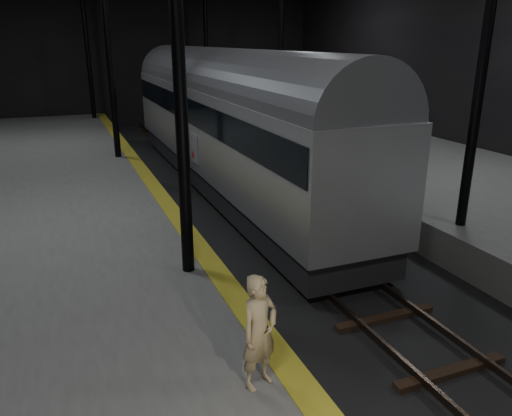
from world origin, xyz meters
TOP-DOWN VIEW (x-y plane):
  - ground at (0.00, 0.00)m, footprint 44.00×44.00m
  - platform_left at (-7.50, 0.00)m, footprint 9.00×43.80m
  - platform_right at (7.50, 0.00)m, footprint 9.00×43.80m
  - tactile_strip at (-3.25, 0.00)m, footprint 0.50×43.80m
  - track at (0.00, 0.00)m, footprint 2.40×43.00m
  - train at (-0.00, 4.90)m, footprint 3.01×20.10m
  - woman at (-3.80, -8.11)m, footprint 0.74×0.63m

SIDE VIEW (x-z plane):
  - ground at x=0.00m, z-range 0.00..0.00m
  - track at x=0.00m, z-range -0.05..0.19m
  - platform_left at x=-7.50m, z-range 0.00..1.00m
  - platform_right at x=7.50m, z-range 0.00..1.00m
  - tactile_strip at x=-3.25m, z-range 1.00..1.01m
  - woman at x=-3.80m, z-range 1.00..2.74m
  - train at x=0.00m, z-range 0.31..5.68m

